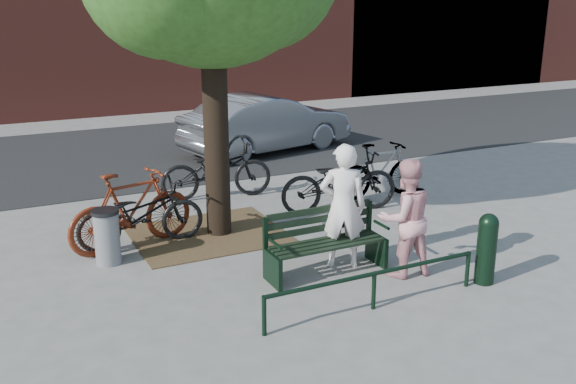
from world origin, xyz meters
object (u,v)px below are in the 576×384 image
person_left (343,206)px  parked_car (267,123)px  park_bench (324,240)px  litter_bin (107,236)px  person_right (405,218)px  bollard (487,246)px  bicycle_c (217,170)px

person_left → parked_car: 7.32m
park_bench → litter_bin: park_bench is taller
park_bench → parked_car: parked_car is taller
park_bench → person_left: 0.55m
person_left → person_right: 0.89m
park_bench → bollard: size_ratio=1.74×
bollard → parked_car: (0.53, 8.41, 0.19)m
person_left → bicycle_c: (-0.50, 3.89, -0.35)m
park_bench → bollard: bearing=-35.8°
person_left → parked_car: bearing=-79.7°
bicycle_c → park_bench: bearing=-168.7°
park_bench → litter_bin: bearing=148.5°
litter_bin → person_right: bearing=-31.4°
litter_bin → bollard: bearing=-33.3°
bicycle_c → person_right: bearing=-157.3°
park_bench → bicycle_c: bicycle_c is taller
bicycle_c → parked_car: size_ratio=0.49×
person_left → person_right: (0.61, -0.64, -0.07)m
parked_car → litter_bin: bearing=124.6°
litter_bin → bicycle_c: 3.43m
person_right → bicycle_c: person_right is taller
parked_car → person_left: bearing=151.5°
park_bench → person_right: 1.17m
parked_car → person_right: bearing=157.1°
park_bench → person_right: size_ratio=1.04×
bollard → person_right: bearing=139.4°
park_bench → litter_bin: (-2.70, 1.65, -0.06)m
park_bench → parked_car: (2.32, 7.11, 0.25)m
bollard → parked_car: parked_car is taller
park_bench → parked_car: 7.49m
person_right → parked_car: bearing=-94.3°
person_right → bicycle_c: size_ratio=0.78×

